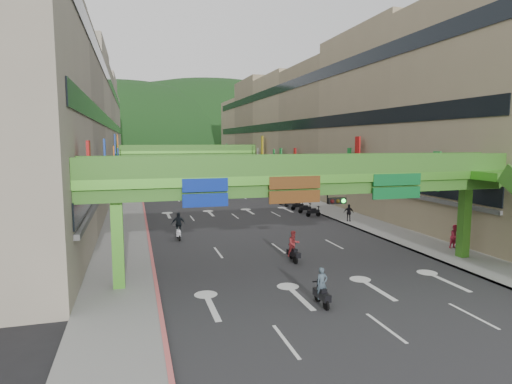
# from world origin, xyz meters

# --- Properties ---
(ground) EXTENTS (320.00, 320.00, 0.00)m
(ground) POSITION_xyz_m (0.00, 0.00, 0.00)
(ground) COLOR black
(ground) RESTS_ON ground
(road_slab) EXTENTS (18.00, 140.00, 0.02)m
(road_slab) POSITION_xyz_m (0.00, 50.00, 0.01)
(road_slab) COLOR #28282B
(road_slab) RESTS_ON ground
(sidewalk_left) EXTENTS (4.00, 140.00, 0.15)m
(sidewalk_left) POSITION_xyz_m (-11.00, 50.00, 0.07)
(sidewalk_left) COLOR gray
(sidewalk_left) RESTS_ON ground
(sidewalk_right) EXTENTS (4.00, 140.00, 0.15)m
(sidewalk_right) POSITION_xyz_m (11.00, 50.00, 0.07)
(sidewalk_right) COLOR gray
(sidewalk_right) RESTS_ON ground
(curb_left) EXTENTS (0.20, 140.00, 0.18)m
(curb_left) POSITION_xyz_m (-9.10, 50.00, 0.09)
(curb_left) COLOR #CC5959
(curb_left) RESTS_ON ground
(curb_right) EXTENTS (0.20, 140.00, 0.18)m
(curb_right) POSITION_xyz_m (9.10, 50.00, 0.09)
(curb_right) COLOR gray
(curb_right) RESTS_ON ground
(building_row_left) EXTENTS (12.80, 95.00, 19.00)m
(building_row_left) POSITION_xyz_m (-18.93, 50.00, 9.46)
(building_row_left) COLOR #9E937F
(building_row_left) RESTS_ON ground
(building_row_right) EXTENTS (12.80, 95.00, 19.00)m
(building_row_right) POSITION_xyz_m (18.93, 50.00, 9.46)
(building_row_right) COLOR gray
(building_row_right) RESTS_ON ground
(overpass_near) EXTENTS (28.00, 12.27, 7.10)m
(overpass_near) POSITION_xyz_m (0.93, 5.38, 5.21)
(overpass_near) COLOR #4C9E2D
(overpass_near) RESTS_ON ground
(overpass_far) EXTENTS (28.00, 2.20, 7.10)m
(overpass_far) POSITION_xyz_m (0.00, 65.00, 5.40)
(overpass_far) COLOR #4C9E2D
(overpass_far) RESTS_ON ground
(hill_left) EXTENTS (168.00, 140.00, 112.00)m
(hill_left) POSITION_xyz_m (-15.00, 160.00, 0.00)
(hill_left) COLOR #1C4419
(hill_left) RESTS_ON ground
(hill_right) EXTENTS (208.00, 176.00, 128.00)m
(hill_right) POSITION_xyz_m (25.00, 180.00, 0.00)
(hill_right) COLOR #1C4419
(hill_right) RESTS_ON ground
(bunting_string) EXTENTS (26.00, 0.36, 0.47)m
(bunting_string) POSITION_xyz_m (0.00, 30.00, 5.96)
(bunting_string) COLOR black
(bunting_string) RESTS_ON ground
(scooter_rider_near) EXTENTS (0.59, 1.60, 1.89)m
(scooter_rider_near) POSITION_xyz_m (-1.58, 1.00, 0.86)
(scooter_rider_near) COLOR black
(scooter_rider_near) RESTS_ON ground
(scooter_rider_mid) EXTENTS (0.93, 1.60, 2.07)m
(scooter_rider_mid) POSITION_xyz_m (-0.17, 8.45, 1.07)
(scooter_rider_mid) COLOR black
(scooter_rider_mid) RESTS_ON ground
(scooter_rider_left) EXTENTS (1.12, 1.60, 2.21)m
(scooter_rider_left) POSITION_xyz_m (-6.78, 16.91, 1.12)
(scooter_rider_left) COLOR #98979E
(scooter_rider_left) RESTS_ON ground
(scooter_rider_far) EXTENTS (0.79, 1.60, 1.96)m
(scooter_rider_far) POSITION_xyz_m (-2.68, 38.66, 0.99)
(scooter_rider_far) COLOR #810008
(scooter_rider_far) RESTS_ON ground
(parked_scooter_row) EXTENTS (1.60, 9.35, 1.08)m
(parked_scooter_row) POSITION_xyz_m (7.80, 27.91, 0.52)
(parked_scooter_row) COLOR black
(parked_scooter_row) RESTS_ON ground
(car_silver) EXTENTS (1.67, 4.70, 1.55)m
(car_silver) POSITION_xyz_m (-7.00, 58.82, 0.77)
(car_silver) COLOR #B7B8BF
(car_silver) RESTS_ON ground
(car_yellow) EXTENTS (2.03, 4.48, 1.49)m
(car_yellow) POSITION_xyz_m (0.07, 75.22, 0.75)
(car_yellow) COLOR #BA8025
(car_yellow) RESTS_ON ground
(pedestrian_red) EXTENTS (0.91, 0.75, 1.73)m
(pedestrian_red) POSITION_xyz_m (12.12, 8.00, 0.86)
(pedestrian_red) COLOR #CC2948
(pedestrian_red) RESTS_ON ground
(pedestrian_dark) EXTENTS (1.04, 0.76, 1.64)m
(pedestrian_dark) POSITION_xyz_m (9.80, 19.63, 0.82)
(pedestrian_dark) COLOR black
(pedestrian_dark) RESTS_ON ground
(pedestrian_blue) EXTENTS (0.89, 0.65, 1.74)m
(pedestrian_blue) POSITION_xyz_m (9.91, 34.98, 0.87)
(pedestrian_blue) COLOR #2F394C
(pedestrian_blue) RESTS_ON ground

